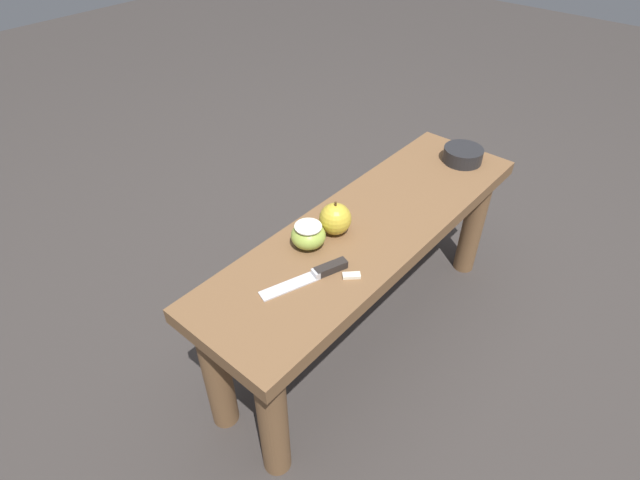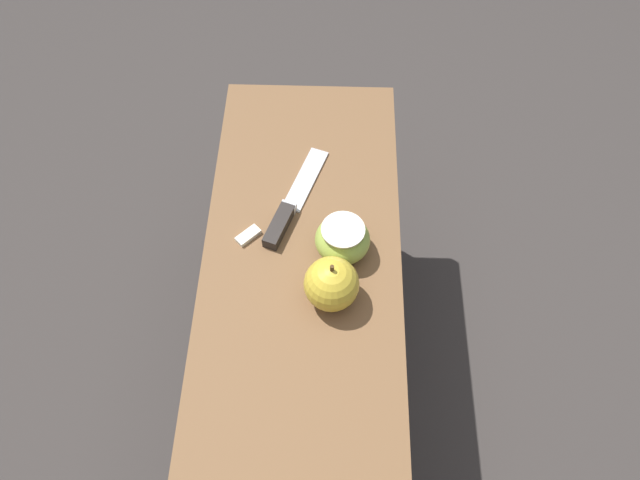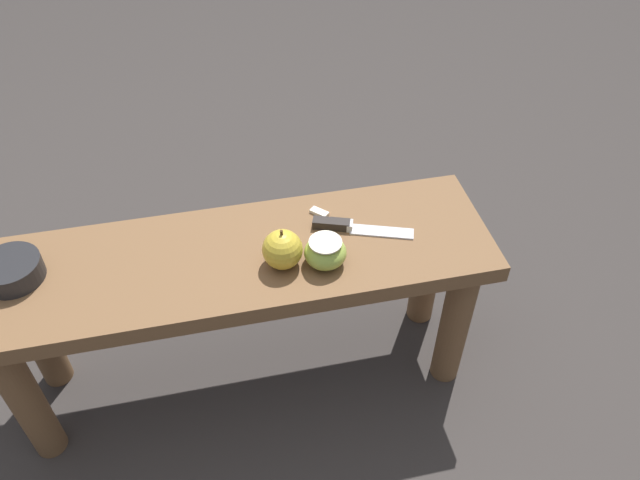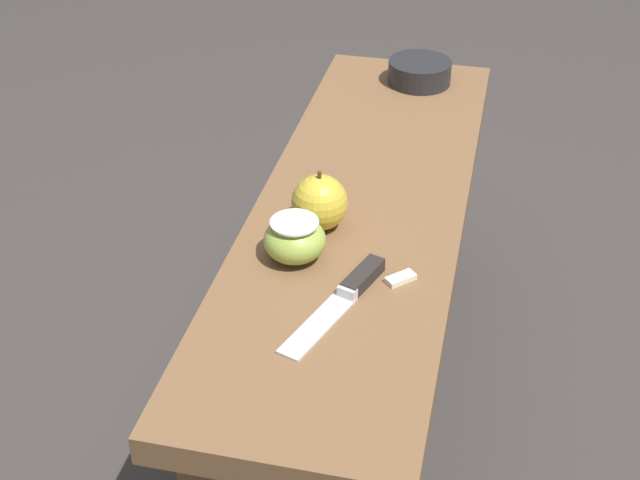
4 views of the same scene
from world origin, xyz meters
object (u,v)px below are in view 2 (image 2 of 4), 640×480
apple_whole (331,284)px  apple_cut (343,239)px  knife (287,210)px  wooden_bench (299,376)px

apple_whole → apple_cut: bearing=169.5°
knife → apple_whole: size_ratio=2.32×
knife → apple_cut: (0.07, 0.09, 0.02)m
apple_whole → apple_cut: size_ratio=1.07×
wooden_bench → apple_whole: bearing=152.1°
wooden_bench → apple_cut: bearing=160.1°
knife → wooden_bench: bearing=-154.3°
knife → apple_cut: apple_cut is taller
apple_whole → wooden_bench: bearing=-27.9°
wooden_bench → knife: bearing=-173.6°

